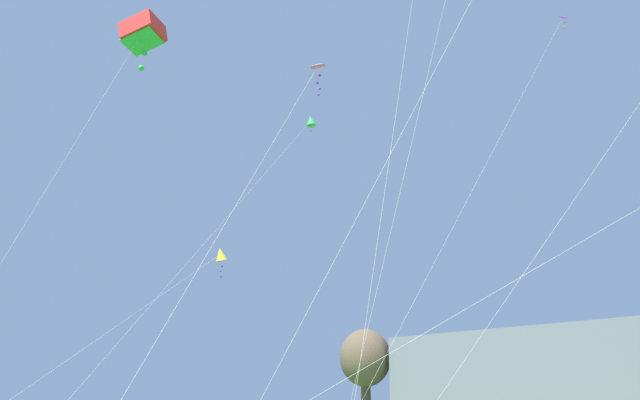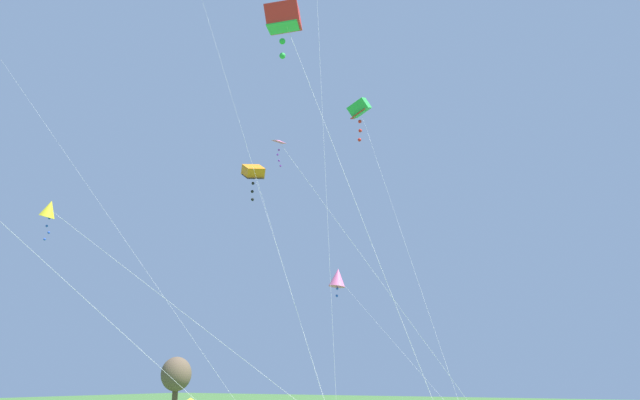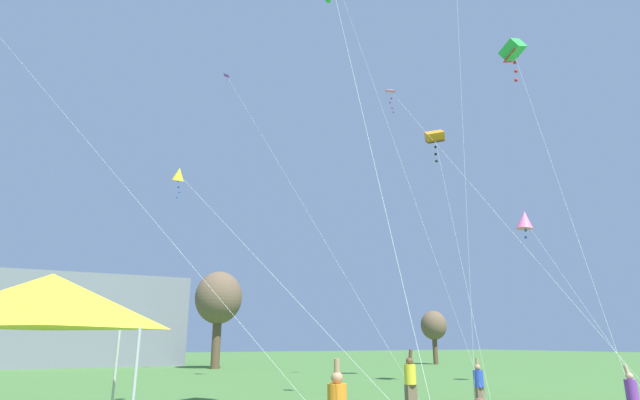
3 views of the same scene
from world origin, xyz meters
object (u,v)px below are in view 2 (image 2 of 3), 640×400
(kite_pink_diamond_1, at_px, (338,278))
(kite_pink_delta_6, at_px, (284,150))
(kite_red_box_7, at_px, (283,19))
(kite_green_box_0, at_px, (359,109))
(kite_yellow_diamond_5, at_px, (51,210))
(kite_orange_box_8, at_px, (253,172))

(kite_pink_diamond_1, bearing_deg, kite_pink_delta_6, -160.74)
(kite_pink_diamond_1, xyz_separation_m, kite_red_box_7, (-17.83, -7.71, 5.44))
(kite_pink_diamond_1, distance_m, kite_pink_delta_6, 13.86)
(kite_green_box_0, bearing_deg, kite_pink_diamond_1, 44.45)
(kite_yellow_diamond_5, xyz_separation_m, kite_orange_box_8, (18.42, 6.21, 7.55))
(kite_pink_diamond_1, bearing_deg, kite_red_box_7, -156.62)
(kite_pink_diamond_1, height_order, kite_yellow_diamond_5, kite_pink_diamond_1)
(kite_yellow_diamond_5, bearing_deg, kite_green_box_0, -4.95)
(kite_pink_diamond_1, bearing_deg, kite_orange_box_8, 121.72)
(kite_yellow_diamond_5, distance_m, kite_red_box_7, 9.34)
(kite_pink_diamond_1, xyz_separation_m, kite_pink_delta_6, (-12.73, -4.45, 3.20))
(kite_yellow_diamond_5, relative_size, kite_pink_delta_6, 0.97)
(kite_yellow_diamond_5, bearing_deg, kite_red_box_7, -60.69)
(kite_yellow_diamond_5, bearing_deg, kite_pink_diamond_1, 4.78)
(kite_yellow_diamond_5, relative_size, kite_red_box_7, 0.83)
(kite_yellow_diamond_5, bearing_deg, kite_orange_box_8, 18.64)
(kite_orange_box_8, bearing_deg, kite_pink_diamond_1, -58.28)
(kite_green_box_0, relative_size, kite_orange_box_8, 1.14)
(kite_pink_delta_6, bearing_deg, kite_orange_box_8, 41.69)
(kite_green_box_0, bearing_deg, kite_pink_delta_6, -173.07)
(kite_yellow_diamond_5, xyz_separation_m, kite_red_box_7, (3.34, -5.94, 6.39))
(kite_green_box_0, relative_size, kite_pink_delta_6, 1.45)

